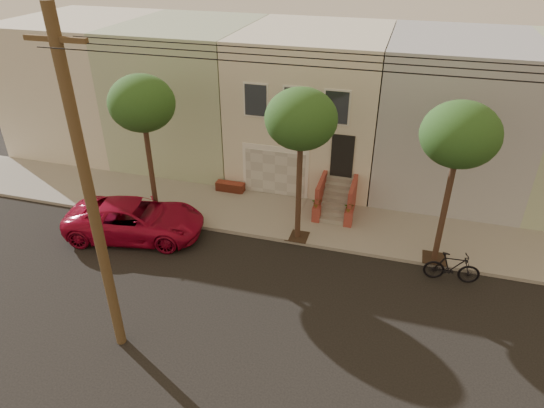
# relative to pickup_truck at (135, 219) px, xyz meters

# --- Properties ---
(ground) EXTENTS (90.00, 90.00, 0.00)m
(ground) POSITION_rel_pickup_truck_xyz_m (5.61, -2.34, -0.79)
(ground) COLOR black
(ground) RESTS_ON ground
(sidewalk) EXTENTS (40.00, 3.70, 0.15)m
(sidewalk) POSITION_rel_pickup_truck_xyz_m (5.61, 3.01, -0.71)
(sidewalk) COLOR gray
(sidewalk) RESTS_ON ground
(house_row) EXTENTS (33.10, 11.70, 7.00)m
(house_row) POSITION_rel_pickup_truck_xyz_m (5.61, 8.85, 2.86)
(house_row) COLOR #B9B09E
(house_row) RESTS_ON sidewalk
(tree_left) EXTENTS (2.70, 2.57, 6.30)m
(tree_left) POSITION_rel_pickup_truck_xyz_m (0.11, 1.56, 4.47)
(tree_left) COLOR #2D2116
(tree_left) RESTS_ON sidewalk
(tree_mid) EXTENTS (2.70, 2.57, 6.30)m
(tree_mid) POSITION_rel_pickup_truck_xyz_m (6.61, 1.56, 4.47)
(tree_mid) COLOR #2D2116
(tree_mid) RESTS_ON sidewalk
(tree_right) EXTENTS (2.70, 2.57, 6.30)m
(tree_right) POSITION_rel_pickup_truck_xyz_m (12.11, 1.56, 4.47)
(tree_right) COLOR #2D2116
(tree_right) RESTS_ON sidewalk
(pickup_truck) EXTENTS (6.05, 3.62, 1.57)m
(pickup_truck) POSITION_rel_pickup_truck_xyz_m (0.00, 0.00, 0.00)
(pickup_truck) COLOR #A10B2C
(pickup_truck) RESTS_ON ground
(motorcycle) EXTENTS (2.02, 0.67, 1.20)m
(motorcycle) POSITION_rel_pickup_truck_xyz_m (12.65, 0.51, -0.19)
(motorcycle) COLOR black
(motorcycle) RESTS_ON ground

